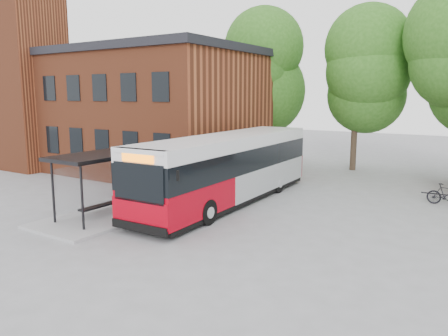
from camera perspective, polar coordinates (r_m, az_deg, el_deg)
The scene contains 8 objects.
ground at distance 18.30m, azimuth -2.25°, elevation -7.55°, with size 100.00×100.00×0.00m, color gray.
station_building at distance 32.81m, azimuth -11.99°, elevation 7.36°, with size 18.40×10.40×8.50m, color brown, non-canonical shape.
clock_tower at distance 35.10m, azimuth -24.32°, elevation 14.81°, with size 5.20×5.20×18.20m, color brown, non-canonical shape.
bus_shelter at distance 20.12m, azimuth -14.51°, elevation -2.02°, with size 3.60×7.00×2.90m, color black, non-canonical shape.
tree_0 at distance 34.30m, azimuth 4.95°, elevation 9.71°, with size 7.92×7.92×11.00m, color #255717, non-canonical shape.
tree_1 at distance 32.59m, azimuth 16.86°, elevation 8.82°, with size 7.92×7.92×10.40m, color #255717, non-canonical shape.
city_bus at distance 21.86m, azimuth 0.59°, elevation -0.15°, with size 2.85×13.38×3.40m, color #A70010, non-canonical shape.
bicycle_1 at distance 24.04m, azimuth 27.03°, elevation -3.13°, with size 0.51×1.79×1.07m, color black.
Camera 1 is at (10.07, -14.31, 5.37)m, focal length 35.00 mm.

